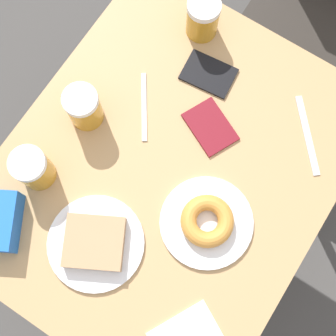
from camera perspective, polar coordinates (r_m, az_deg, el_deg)
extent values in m
plane|color=#474442|center=(1.84, 0.00, -5.87)|extent=(8.00, 8.00, 0.00)
cube|color=tan|center=(1.12, 0.00, -0.44)|extent=(0.74, 0.90, 0.03)
cylinder|color=black|center=(1.55, -19.14, -9.76)|extent=(0.04, 0.04, 0.72)
cylinder|color=black|center=(1.66, -1.90, 14.22)|extent=(0.04, 0.04, 0.72)
cylinder|color=black|center=(1.60, 18.18, 2.22)|extent=(0.04, 0.04, 0.72)
cube|color=#2D2823|center=(1.65, 16.40, 16.04)|extent=(0.41, 0.41, 0.02)
cylinder|color=#2D2823|center=(1.78, 6.80, 11.13)|extent=(0.03, 0.03, 0.45)
cylinder|color=#2D2823|center=(1.77, 16.65, 5.36)|extent=(0.03, 0.03, 0.45)
cylinder|color=#2D2823|center=(1.95, 12.21, 18.90)|extent=(0.03, 0.03, 0.45)
cylinder|color=silver|center=(1.08, -8.79, -9.05)|extent=(0.22, 0.22, 0.01)
cube|color=tan|center=(1.06, -8.96, -8.94)|extent=(0.17, 0.17, 0.03)
cylinder|color=silver|center=(1.08, 4.70, -6.62)|extent=(0.21, 0.21, 0.01)
torus|color=#D18938|center=(1.06, 4.81, -6.46)|extent=(0.12, 0.12, 0.04)
cylinder|color=#C68C23|center=(1.10, -15.99, -0.17)|extent=(0.08, 0.08, 0.09)
cylinder|color=white|center=(1.05, -16.80, 0.56)|extent=(0.08, 0.08, 0.02)
cylinder|color=#C68C23|center=(1.21, 4.22, 17.61)|extent=(0.08, 0.08, 0.09)
cylinder|color=white|center=(1.16, 4.43, 19.04)|extent=(0.08, 0.08, 0.02)
cylinder|color=#C68C23|center=(1.12, -10.16, 7.12)|extent=(0.08, 0.08, 0.09)
cylinder|color=white|center=(1.07, -10.68, 8.19)|extent=(0.08, 0.08, 0.02)
cube|color=white|center=(1.07, 2.05, -19.67)|extent=(0.15, 0.17, 0.00)
cube|color=silver|center=(1.15, -2.94, 7.48)|extent=(0.11, 0.15, 0.00)
cube|color=silver|center=(1.17, 16.63, 3.88)|extent=(0.15, 0.16, 0.00)
cube|color=maroon|center=(1.13, 5.17, 5.02)|extent=(0.15, 0.13, 0.01)
cube|color=black|center=(1.19, 4.97, 11.35)|extent=(0.13, 0.10, 0.01)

